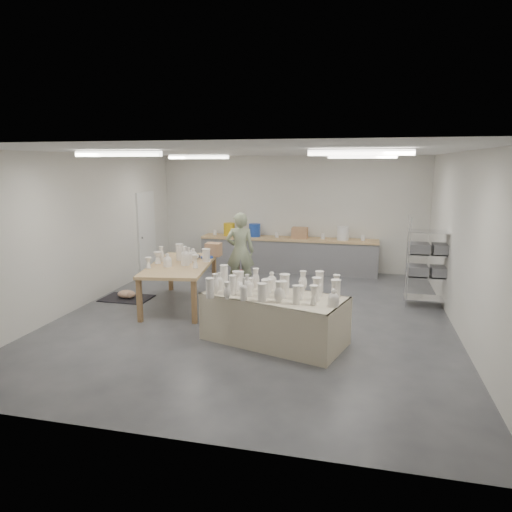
% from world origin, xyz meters
% --- Properties ---
extents(room, '(8.00, 8.02, 3.00)m').
position_xyz_m(room, '(-0.11, 0.08, 2.06)').
color(room, '#424449').
rests_on(room, ground).
extents(back_counter, '(4.60, 0.60, 1.24)m').
position_xyz_m(back_counter, '(-0.01, 3.68, 0.49)').
color(back_counter, tan).
rests_on(back_counter, ground).
extents(wire_shelf, '(0.88, 0.48, 1.80)m').
position_xyz_m(wire_shelf, '(3.20, 1.40, 0.92)').
color(wire_shelf, silver).
rests_on(wire_shelf, ground).
extents(drying_table, '(2.40, 1.66, 1.12)m').
position_xyz_m(drying_table, '(0.57, -1.16, 0.43)').
color(drying_table, olive).
rests_on(drying_table, ground).
extents(work_table, '(1.46, 2.41, 1.21)m').
position_xyz_m(work_table, '(-1.57, 0.42, 0.85)').
color(work_table, tan).
rests_on(work_table, ground).
extents(rug, '(1.00, 0.70, 0.02)m').
position_xyz_m(rug, '(-2.90, 0.44, 0.01)').
color(rug, black).
rests_on(rug, ground).
extents(cat, '(0.45, 0.37, 0.17)m').
position_xyz_m(cat, '(-2.88, 0.43, 0.11)').
color(cat, white).
rests_on(cat, rug).
extents(potter, '(0.72, 0.56, 1.74)m').
position_xyz_m(potter, '(-0.77, 1.75, 0.87)').
color(potter, '#9CA983').
rests_on(potter, ground).
extents(red_stool, '(0.44, 0.44, 0.34)m').
position_xyz_m(red_stool, '(-0.77, 2.02, 0.30)').
color(red_stool, red).
rests_on(red_stool, ground).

